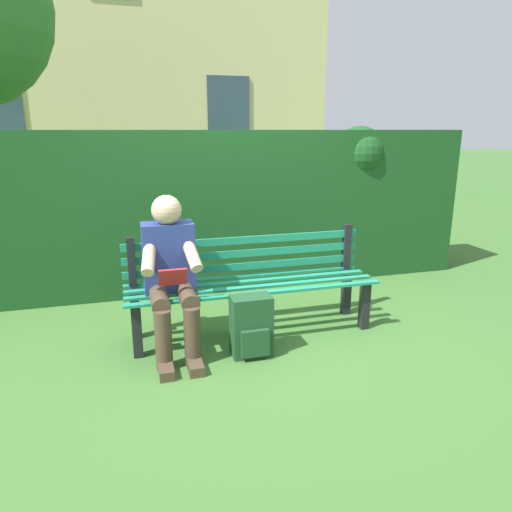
{
  "coord_description": "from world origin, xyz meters",
  "views": [
    {
      "loc": [
        0.94,
        3.39,
        1.61
      ],
      "look_at": [
        0.0,
        0.1,
        0.68
      ],
      "focal_mm": 32.54,
      "sensor_mm": 36.0,
      "label": 1
    }
  ],
  "objects": [
    {
      "name": "ground",
      "position": [
        0.0,
        0.0,
        0.0
      ],
      "size": [
        60.0,
        60.0,
        0.0
      ],
      "primitive_type": "plane",
      "color": "#3D6B2D"
    },
    {
      "name": "park_bench",
      "position": [
        0.0,
        -0.07,
        0.43
      ],
      "size": [
        2.0,
        0.5,
        0.82
      ],
      "color": "black",
      "rests_on": "ground"
    },
    {
      "name": "person_seated",
      "position": [
        0.65,
        0.1,
        0.61
      ],
      "size": [
        0.44,
        0.73,
        1.16
      ],
      "color": "navy",
      "rests_on": "ground"
    },
    {
      "name": "hedge_backdrop",
      "position": [
        0.11,
        -1.38,
        0.83
      ],
      "size": [
        5.66,
        0.7,
        1.66
      ],
      "color": "#19471E",
      "rests_on": "ground"
    },
    {
      "name": "building_facade",
      "position": [
        0.89,
        -8.1,
        3.74
      ],
      "size": [
        8.85,
        2.94,
        7.48
      ],
      "color": "beige",
      "rests_on": "ground"
    },
    {
      "name": "backpack",
      "position": [
        0.11,
        0.36,
        0.22
      ],
      "size": [
        0.29,
        0.25,
        0.45
      ],
      "color": "#1E4728",
      "rests_on": "ground"
    }
  ]
}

